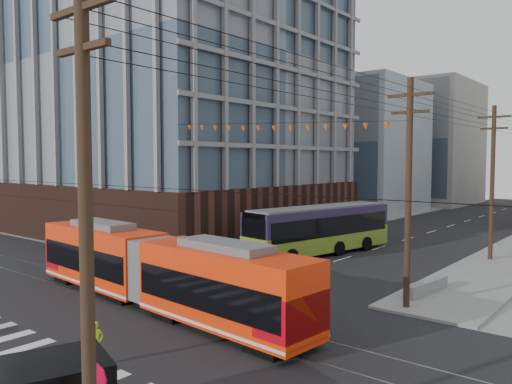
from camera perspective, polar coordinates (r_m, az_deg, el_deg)
ground at (r=22.42m, az=-17.02°, el=-15.09°), size 160.00×160.00×0.00m
office_building at (r=53.27m, az=-9.79°, el=11.26°), size 30.00×25.00×28.60m
bg_bldg_nw_near at (r=72.62m, az=10.60°, el=4.98°), size 18.00×16.00×18.00m
bg_bldg_nw_far at (r=89.60m, az=18.46°, el=5.22°), size 16.00×18.00×20.00m
utility_pole_near at (r=10.99m, az=-18.83°, el=-5.06°), size 0.30×0.30×11.00m
streetcar at (r=25.04m, az=-11.44°, el=-8.73°), size 18.97×4.14×3.63m
city_bus at (r=38.46m, az=7.32°, el=-4.28°), size 5.22×13.65×3.78m
parked_car_silver at (r=35.73m, az=-2.75°, el=-6.74°), size 2.85×4.70×1.46m
parked_car_white at (r=40.22m, az=2.37°, el=-5.75°), size 2.32×4.43×1.23m
parked_car_grey at (r=43.50m, az=6.85°, el=-5.06°), size 3.30×4.86×1.24m
pedestrian at (r=18.84m, az=-17.84°, el=-16.20°), size 0.41×0.60×1.59m
jersey_barrier at (r=28.34m, az=18.87°, el=-10.35°), size 1.27×3.97×0.78m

